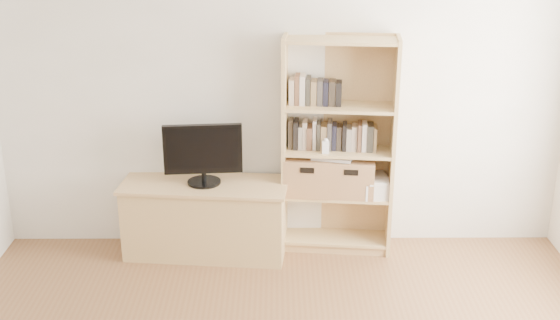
{
  "coord_description": "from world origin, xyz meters",
  "views": [
    {
      "loc": [
        -0.04,
        -2.8,
        2.71
      ],
      "look_at": [
        -0.02,
        1.9,
        0.93
      ],
      "focal_mm": 45.0,
      "sensor_mm": 36.0,
      "label": 1
    }
  ],
  "objects_px": {
    "bookshelf": "(338,147)",
    "basket_left": "(308,174)",
    "television": "(203,155)",
    "tv_stand": "(206,219)",
    "basket_right": "(351,176)",
    "baby_monitor": "(326,147)",
    "laptop": "(333,156)"
  },
  "relations": [
    {
      "from": "bookshelf",
      "to": "basket_left",
      "type": "bearing_deg",
      "value": -178.81
    },
    {
      "from": "bookshelf",
      "to": "television",
      "type": "bearing_deg",
      "value": -169.73
    },
    {
      "from": "bookshelf",
      "to": "television",
      "type": "relative_size",
      "value": 2.88
    },
    {
      "from": "television",
      "to": "tv_stand",
      "type": "bearing_deg",
      "value": 0.0
    },
    {
      "from": "bookshelf",
      "to": "basket_right",
      "type": "relative_size",
      "value": 4.8
    },
    {
      "from": "television",
      "to": "basket_left",
      "type": "distance_m",
      "value": 0.85
    },
    {
      "from": "baby_monitor",
      "to": "basket_left",
      "type": "height_order",
      "value": "baby_monitor"
    },
    {
      "from": "tv_stand",
      "to": "basket_left",
      "type": "xyz_separation_m",
      "value": [
        0.82,
        0.1,
        0.35
      ]
    },
    {
      "from": "tv_stand",
      "to": "basket_right",
      "type": "xyz_separation_m",
      "value": [
        1.15,
        0.07,
        0.34
      ]
    },
    {
      "from": "bookshelf",
      "to": "baby_monitor",
      "type": "relative_size",
      "value": 17.34
    },
    {
      "from": "television",
      "to": "laptop",
      "type": "bearing_deg",
      "value": -0.92
    },
    {
      "from": "television",
      "to": "basket_right",
      "type": "relative_size",
      "value": 1.67
    },
    {
      "from": "baby_monitor",
      "to": "basket_right",
      "type": "distance_m",
      "value": 0.35
    },
    {
      "from": "bookshelf",
      "to": "basket_left",
      "type": "height_order",
      "value": "bookshelf"
    },
    {
      "from": "baby_monitor",
      "to": "basket_left",
      "type": "relative_size",
      "value": 0.27
    },
    {
      "from": "basket_left",
      "to": "laptop",
      "type": "relative_size",
      "value": 1.2
    },
    {
      "from": "tv_stand",
      "to": "basket_right",
      "type": "distance_m",
      "value": 1.21
    },
    {
      "from": "television",
      "to": "basket_left",
      "type": "xyz_separation_m",
      "value": [
        0.82,
        0.1,
        -0.2
      ]
    },
    {
      "from": "basket_left",
      "to": "laptop",
      "type": "bearing_deg",
      "value": -3.27
    },
    {
      "from": "tv_stand",
      "to": "laptop",
      "type": "relative_size",
      "value": 4.07
    },
    {
      "from": "tv_stand",
      "to": "baby_monitor",
      "type": "xyz_separation_m",
      "value": [
        0.94,
        -0.0,
        0.61
      ]
    },
    {
      "from": "baby_monitor",
      "to": "basket_right",
      "type": "relative_size",
      "value": 0.28
    },
    {
      "from": "bookshelf",
      "to": "basket_right",
      "type": "height_order",
      "value": "bookshelf"
    },
    {
      "from": "bookshelf",
      "to": "laptop",
      "type": "xyz_separation_m",
      "value": [
        -0.04,
        -0.01,
        -0.07
      ]
    },
    {
      "from": "basket_right",
      "to": "laptop",
      "type": "bearing_deg",
      "value": -174.85
    },
    {
      "from": "bookshelf",
      "to": "television",
      "type": "distance_m",
      "value": 1.05
    },
    {
      "from": "tv_stand",
      "to": "bookshelf",
      "type": "height_order",
      "value": "bookshelf"
    },
    {
      "from": "tv_stand",
      "to": "bookshelf",
      "type": "bearing_deg",
      "value": 10.1
    },
    {
      "from": "bookshelf",
      "to": "baby_monitor",
      "type": "height_order",
      "value": "bookshelf"
    },
    {
      "from": "tv_stand",
      "to": "television",
      "type": "xyz_separation_m",
      "value": [
        0.0,
        0.0,
        0.55
      ]
    },
    {
      "from": "baby_monitor",
      "to": "television",
      "type": "bearing_deg",
      "value": -178.77
    },
    {
      "from": "television",
      "to": "bookshelf",
      "type": "bearing_deg",
      "value": -0.42
    }
  ]
}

